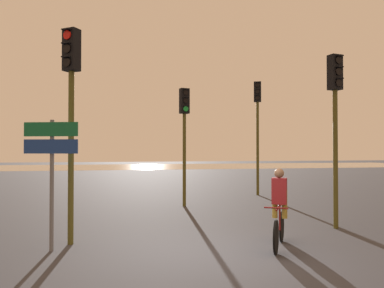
{
  "coord_description": "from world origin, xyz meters",
  "views": [
    {
      "loc": [
        -1.93,
        -6.8,
        1.99
      ],
      "look_at": [
        0.5,
        5.0,
        2.2
      ],
      "focal_mm": 35.0,
      "sensor_mm": 36.0,
      "label": 1
    }
  ],
  "objects_px": {
    "traffic_light_center": "(184,124)",
    "traffic_light_near_right": "(335,108)",
    "traffic_light_far_right": "(258,117)",
    "direction_sign_post": "(51,160)",
    "cyclist": "(279,207)",
    "traffic_light_near_left": "(71,95)"
  },
  "relations": [
    {
      "from": "traffic_light_near_left",
      "to": "direction_sign_post",
      "type": "distance_m",
      "value": 1.51
    },
    {
      "from": "traffic_light_center",
      "to": "traffic_light_far_right",
      "type": "distance_m",
      "value": 4.67
    },
    {
      "from": "traffic_light_near_left",
      "to": "traffic_light_near_right",
      "type": "relative_size",
      "value": 1.03
    },
    {
      "from": "traffic_light_near_left",
      "to": "traffic_light_far_right",
      "type": "xyz_separation_m",
      "value": [
        7.17,
        7.47,
        0.31
      ]
    },
    {
      "from": "traffic_light_near_left",
      "to": "direction_sign_post",
      "type": "xyz_separation_m",
      "value": [
        -0.31,
        -0.51,
        -1.39
      ]
    },
    {
      "from": "direction_sign_post",
      "to": "cyclist",
      "type": "bearing_deg",
      "value": -170.7
    },
    {
      "from": "traffic_light_center",
      "to": "traffic_light_near_right",
      "type": "bearing_deg",
      "value": 112.17
    },
    {
      "from": "traffic_light_near_right",
      "to": "traffic_light_far_right",
      "type": "xyz_separation_m",
      "value": [
        0.71,
        7.14,
        0.39
      ]
    },
    {
      "from": "direction_sign_post",
      "to": "traffic_light_near_left",
      "type": "bearing_deg",
      "value": -105.01
    },
    {
      "from": "traffic_light_near_right",
      "to": "cyclist",
      "type": "relative_size",
      "value": 2.75
    },
    {
      "from": "traffic_light_center",
      "to": "cyclist",
      "type": "distance_m",
      "value": 6.37
    },
    {
      "from": "traffic_light_near_right",
      "to": "traffic_light_far_right",
      "type": "height_order",
      "value": "traffic_light_far_right"
    },
    {
      "from": "traffic_light_far_right",
      "to": "direction_sign_post",
      "type": "relative_size",
      "value": 1.95
    },
    {
      "from": "direction_sign_post",
      "to": "cyclist",
      "type": "distance_m",
      "value": 4.7
    },
    {
      "from": "traffic_light_far_right",
      "to": "direction_sign_post",
      "type": "height_order",
      "value": "traffic_light_far_right"
    },
    {
      "from": "traffic_light_far_right",
      "to": "direction_sign_post",
      "type": "distance_m",
      "value": 11.07
    },
    {
      "from": "traffic_light_center",
      "to": "traffic_light_near_right",
      "type": "xyz_separation_m",
      "value": [
        3.11,
        -4.51,
        0.15
      ]
    },
    {
      "from": "traffic_light_near_right",
      "to": "traffic_light_far_right",
      "type": "relative_size",
      "value": 0.88
    },
    {
      "from": "traffic_light_center",
      "to": "traffic_light_near_right",
      "type": "distance_m",
      "value": 5.48
    },
    {
      "from": "traffic_light_near_right",
      "to": "direction_sign_post",
      "type": "relative_size",
      "value": 1.71
    },
    {
      "from": "direction_sign_post",
      "to": "traffic_light_center",
      "type": "bearing_deg",
      "value": -107.75
    },
    {
      "from": "traffic_light_far_right",
      "to": "traffic_light_near_left",
      "type": "bearing_deg",
      "value": 68.71
    }
  ]
}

